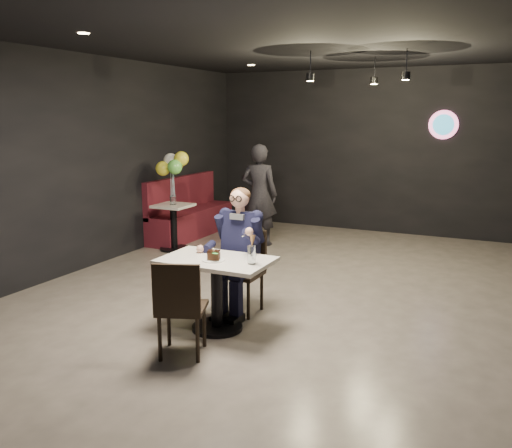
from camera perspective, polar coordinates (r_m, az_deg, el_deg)
The scene contains 17 objects.
floor at distance 6.28m, azimuth 5.78°, elevation -8.82°, with size 9.00×9.00×0.00m, color gray.
wall_sign at distance 10.10m, azimuth 19.13°, elevation 9.85°, with size 0.50×0.06×0.50m, color pink, non-canonical shape.
pendant_lights at distance 7.84m, azimuth 11.35°, elevation 16.43°, with size 1.40×1.20×0.36m, color black.
main_table at distance 5.56m, azimuth -4.15°, elevation -7.39°, with size 1.10×0.70×0.75m, color white.
chair_far at distance 5.99m, azimuth -1.56°, elevation -5.11°, with size 0.42×0.46×0.92m, color black.
chair_near at distance 5.01m, azimuth -7.80°, elevation -8.56°, with size 0.42×0.46×0.92m, color black.
seated_man at distance 5.92m, azimuth -1.58°, elevation -2.70°, with size 0.60×0.80×1.44m, color black.
dessert_plate at distance 5.37m, azimuth -4.52°, elevation -3.80°, with size 0.23×0.23×0.01m, color white.
cake_slice at distance 5.36m, azimuth -4.47°, elevation -3.32°, with size 0.12×0.10×0.08m, color black.
mint_leaf at distance 5.28m, azimuth -4.32°, elevation -3.11°, with size 0.07×0.04×0.01m, color green.
sundae_glass at distance 5.22m, azimuth -0.46°, elevation -3.28°, with size 0.08×0.08×0.18m, color silver.
wafer_cone at distance 5.14m, azimuth -0.39°, elevation -1.81°, with size 0.06×0.06×0.12m, color #AF8347.
booth_bench at distance 9.85m, azimuth -6.89°, elevation 1.82°, with size 0.54×2.16×1.08m, color #480F16.
side_table at distance 8.90m, azimuth -8.64°, elevation -0.56°, with size 0.54×0.54×0.68m, color white.
balloon_vase at distance 8.81m, azimuth -8.74°, elevation 2.53°, with size 0.10×0.10×0.15m, color silver.
balloon_bunch at distance 8.76m, azimuth -8.82°, elevation 5.29°, with size 0.43×0.43×0.71m, color yellow.
passerby at distance 9.10m, azimuth 0.35°, elevation 3.09°, with size 0.62×0.41×1.70m, color black.
Camera 1 is at (1.94, -5.56, 2.16)m, focal length 38.00 mm.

